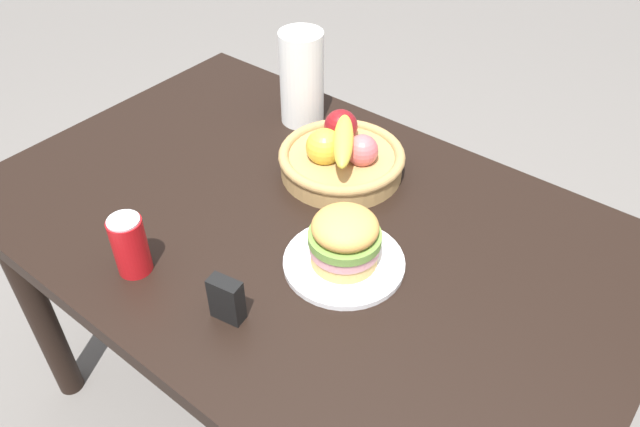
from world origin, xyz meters
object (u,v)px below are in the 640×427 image
paper_towel_roll (302,78)px  plate (344,262)px  soda_can (130,245)px  fruit_basket (341,156)px  sandwich (345,238)px  napkin_holder (227,300)px

paper_towel_roll → plate: bearing=-41.8°
soda_can → paper_towel_roll: (-0.09, 0.62, 0.06)m
plate → fruit_basket: size_ratio=0.82×
paper_towel_roll → soda_can: bearing=-81.5°
fruit_basket → paper_towel_roll: size_ratio=1.21×
plate → paper_towel_roll: size_ratio=0.99×
plate → sandwich: sandwich is taller
plate → napkin_holder: size_ratio=2.65×
sandwich → napkin_holder: (-0.08, -0.23, -0.03)m
fruit_basket → plate: bearing=-52.0°
soda_can → napkin_holder: (0.23, 0.03, -0.02)m
plate → paper_towel_roll: 0.55m
fruit_basket → napkin_holder: bearing=-77.8°
sandwich → fruit_basket: fruit_basket is taller
fruit_basket → paper_towel_roll: 0.26m
fruit_basket → sandwich: bearing=-52.0°
sandwich → paper_towel_roll: (-0.40, 0.36, 0.05)m
fruit_basket → napkin_holder: (0.10, -0.47, -0.00)m
sandwich → napkin_holder: sandwich is taller
sandwich → napkin_holder: bearing=-109.8°
soda_can → paper_towel_roll: bearing=98.5°
napkin_holder → paper_towel_roll: bearing=108.5°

